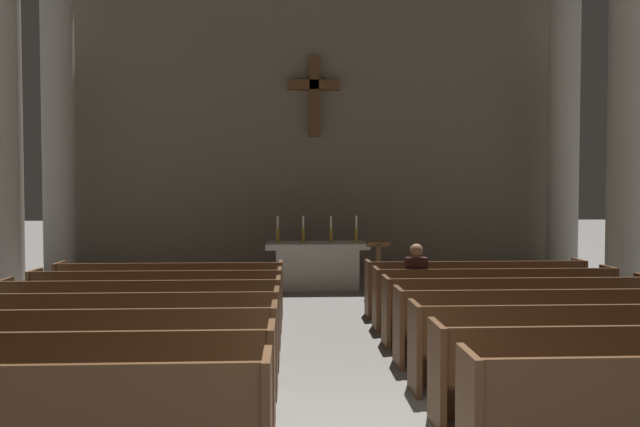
{
  "coord_description": "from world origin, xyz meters",
  "views": [
    {
      "loc": [
        -0.56,
        -4.38,
        2.12
      ],
      "look_at": [
        0.0,
        7.45,
        1.68
      ],
      "focal_mm": 34.27,
      "sensor_mm": 36.0,
      "label": 1
    }
  ],
  "objects_px": {
    "column_right_third": "(628,110)",
    "pew_left_row_4": "(122,330)",
    "pew_left_row_1": "(8,424)",
    "altar": "(317,264)",
    "lone_worshipper": "(415,284)",
    "pew_left_row_6": "(158,300)",
    "pew_right_row_3": "(585,346)",
    "column_left_fourth": "(59,123)",
    "pew_right_row_7": "(475,288)",
    "column_left_third": "(1,106)",
    "pew_right_row_4": "(547,325)",
    "pew_left_row_3": "(96,352)",
    "column_right_fourth": "(563,125)",
    "lectern": "(379,270)",
    "pew_right_row_2": "(637,373)",
    "candlestick_outer_left": "(278,234)",
    "pew_left_row_2": "(60,381)",
    "pew_right_row_5": "(517,310)",
    "candlestick_outer_right": "(356,234)",
    "candlestick_inner_right": "(331,234)",
    "pew_left_row_5": "(142,313)",
    "pew_right_row_6": "(494,298)",
    "candlestick_inner_left": "(303,234)",
    "pew_left_row_7": "(171,290)"
  },
  "relations": [
    {
      "from": "pew_left_row_1",
      "to": "pew_left_row_3",
      "type": "bearing_deg",
      "value": 90.0
    },
    {
      "from": "column_left_third",
      "to": "candlestick_inner_right",
      "type": "distance_m",
      "value": 6.79
    },
    {
      "from": "pew_left_row_1",
      "to": "candlestick_inner_left",
      "type": "relative_size",
      "value": 6.41
    },
    {
      "from": "pew_left_row_6",
      "to": "pew_right_row_3",
      "type": "height_order",
      "value": "same"
    },
    {
      "from": "pew_left_row_3",
      "to": "column_right_third",
      "type": "bearing_deg",
      "value": 30.28
    },
    {
      "from": "pew_left_row_1",
      "to": "column_right_fourth",
      "type": "distance_m",
      "value": 12.93
    },
    {
      "from": "candlestick_inner_right",
      "to": "pew_left_row_5",
      "type": "bearing_deg",
      "value": -120.16
    },
    {
      "from": "pew_left_row_2",
      "to": "pew_right_row_5",
      "type": "relative_size",
      "value": 1.0
    },
    {
      "from": "pew_left_row_6",
      "to": "column_left_fourth",
      "type": "xyz_separation_m",
      "value": [
        -3.13,
        4.59,
        3.15
      ]
    },
    {
      "from": "pew_right_row_7",
      "to": "column_right_third",
      "type": "height_order",
      "value": "column_right_third"
    },
    {
      "from": "pew_left_row_5",
      "to": "altar",
      "type": "distance_m",
      "value": 5.54
    },
    {
      "from": "pew_left_row_6",
      "to": "column_right_fourth",
      "type": "bearing_deg",
      "value": 29.07
    },
    {
      "from": "pew_right_row_5",
      "to": "candlestick_inner_right",
      "type": "xyz_separation_m",
      "value": [
        -2.26,
        4.92,
        0.71
      ]
    },
    {
      "from": "pew_left_row_7",
      "to": "pew_left_row_1",
      "type": "bearing_deg",
      "value": -90.0
    },
    {
      "from": "candlestick_outer_right",
      "to": "pew_left_row_5",
      "type": "bearing_deg",
      "value": -124.72
    },
    {
      "from": "pew_left_row_1",
      "to": "altar",
      "type": "height_order",
      "value": "altar"
    },
    {
      "from": "pew_right_row_6",
      "to": "column_left_third",
      "type": "height_order",
      "value": "column_left_third"
    },
    {
      "from": "altar",
      "to": "lectern",
      "type": "xyz_separation_m",
      "value": [
        1.17,
        -1.2,
        0.01
      ]
    },
    {
      "from": "pew_right_row_3",
      "to": "column_left_fourth",
      "type": "bearing_deg",
      "value": 137.71
    },
    {
      "from": "altar",
      "to": "candlestick_outer_left",
      "type": "relative_size",
      "value": 3.81
    },
    {
      "from": "column_right_third",
      "to": "pew_left_row_4",
      "type": "bearing_deg",
      "value": -155.02
    },
    {
      "from": "pew_right_row_2",
      "to": "candlestick_outer_left",
      "type": "xyz_separation_m",
      "value": [
        -3.41,
        7.83,
        0.71
      ]
    },
    {
      "from": "pew_left_row_3",
      "to": "candlestick_outer_left",
      "type": "distance_m",
      "value": 7.11
    },
    {
      "from": "pew_left_row_4",
      "to": "pew_right_row_2",
      "type": "relative_size",
      "value": 1.0
    },
    {
      "from": "pew_left_row_4",
      "to": "lone_worshipper",
      "type": "height_order",
      "value": "lone_worshipper"
    },
    {
      "from": "pew_left_row_7",
      "to": "candlestick_inner_right",
      "type": "relative_size",
      "value": 6.41
    },
    {
      "from": "pew_left_row_2",
      "to": "pew_right_row_5",
      "type": "xyz_separation_m",
      "value": [
        5.11,
        2.92,
        0.0
      ]
    },
    {
      "from": "column_left_fourth",
      "to": "pew_right_row_3",
      "type": "bearing_deg",
      "value": -42.29
    },
    {
      "from": "pew_left_row_2",
      "to": "column_right_third",
      "type": "relative_size",
      "value": 0.5
    },
    {
      "from": "pew_left_row_4",
      "to": "pew_left_row_6",
      "type": "distance_m",
      "value": 1.95
    },
    {
      "from": "pew_right_row_7",
      "to": "pew_left_row_3",
      "type": "bearing_deg",
      "value": -142.74
    },
    {
      "from": "altar",
      "to": "lone_worshipper",
      "type": "relative_size",
      "value": 1.67
    },
    {
      "from": "pew_left_row_4",
      "to": "column_left_third",
      "type": "distance_m",
      "value": 5.88
    },
    {
      "from": "column_left_third",
      "to": "candlestick_outer_left",
      "type": "relative_size",
      "value": 12.85
    },
    {
      "from": "pew_right_row_2",
      "to": "lectern",
      "type": "bearing_deg",
      "value": 101.85
    },
    {
      "from": "pew_right_row_4",
      "to": "lectern",
      "type": "height_order",
      "value": "lectern"
    },
    {
      "from": "pew_right_row_4",
      "to": "column_right_third",
      "type": "distance_m",
      "value": 5.88
    },
    {
      "from": "pew_left_row_5",
      "to": "pew_right_row_6",
      "type": "height_order",
      "value": "same"
    },
    {
      "from": "lectern",
      "to": "candlestick_outer_right",
      "type": "bearing_deg",
      "value": 104.74
    },
    {
      "from": "column_left_third",
      "to": "lone_worshipper",
      "type": "bearing_deg",
      "value": -14.81
    },
    {
      "from": "pew_left_row_4",
      "to": "lone_worshipper",
      "type": "xyz_separation_m",
      "value": [
        3.9,
        1.98,
        0.22
      ]
    },
    {
      "from": "pew_left_row_5",
      "to": "column_left_third",
      "type": "height_order",
      "value": "column_left_third"
    },
    {
      "from": "pew_right_row_5",
      "to": "column_right_third",
      "type": "distance_m",
      "value": 5.29
    },
    {
      "from": "pew_left_row_4",
      "to": "candlestick_outer_right",
      "type": "distance_m",
      "value": 6.84
    },
    {
      "from": "pew_left_row_4",
      "to": "pew_right_row_2",
      "type": "bearing_deg",
      "value": -20.82
    },
    {
      "from": "pew_left_row_4",
      "to": "lectern",
      "type": "xyz_separation_m",
      "value": [
        3.72,
        4.69,
        0.07
      ]
    },
    {
      "from": "pew_left_row_6",
      "to": "pew_right_row_4",
      "type": "bearing_deg",
      "value": -20.82
    },
    {
      "from": "column_right_third",
      "to": "lone_worshipper",
      "type": "relative_size",
      "value": 5.63
    },
    {
      "from": "pew_right_row_7",
      "to": "column_left_third",
      "type": "bearing_deg",
      "value": 173.6
    },
    {
      "from": "pew_left_row_3",
      "to": "column_left_third",
      "type": "xyz_separation_m",
      "value": [
        -3.13,
        4.82,
        3.15
      ]
    }
  ]
}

